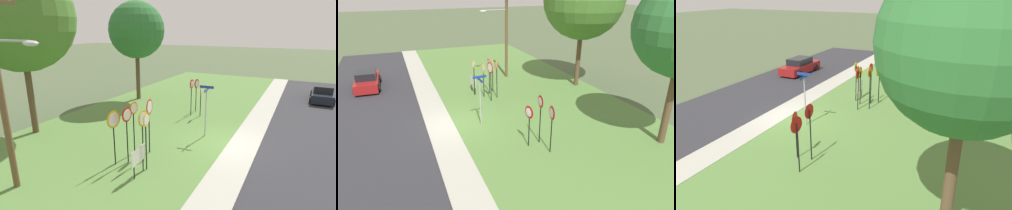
% 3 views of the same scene
% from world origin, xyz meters
% --- Properties ---
extents(ground_plane, '(160.00, 160.00, 0.00)m').
position_xyz_m(ground_plane, '(0.00, 0.00, 0.00)').
color(ground_plane, '#4C5B3D').
extents(road_asphalt, '(44.00, 6.40, 0.01)m').
position_xyz_m(road_asphalt, '(0.00, -4.80, 0.01)').
color(road_asphalt, '#2D2D33').
rests_on(road_asphalt, ground_plane).
extents(sidewalk_strip, '(44.00, 1.60, 0.06)m').
position_xyz_m(sidewalk_strip, '(0.00, -0.80, 0.03)').
color(sidewalk_strip, '#ADAA9E').
rests_on(sidewalk_strip, ground_plane).
extents(grass_median, '(44.00, 12.00, 0.04)m').
position_xyz_m(grass_median, '(0.00, 6.00, 0.02)').
color(grass_median, '#567F3D').
rests_on(grass_median, ground_plane).
extents(stop_sign_near_left, '(0.62, 0.10, 2.72)m').
position_xyz_m(stop_sign_near_left, '(-3.30, 3.88, 1.97)').
color(stop_sign_near_left, black).
rests_on(stop_sign_near_left, grass_median).
extents(stop_sign_near_right, '(0.76, 0.15, 2.81)m').
position_xyz_m(stop_sign_near_right, '(-2.84, 3.27, 2.10)').
color(stop_sign_near_right, black).
rests_on(stop_sign_near_right, grass_median).
extents(stop_sign_far_left, '(0.79, 0.14, 2.62)m').
position_xyz_m(stop_sign_far_left, '(-4.66, 4.03, 1.96)').
color(stop_sign_far_left, black).
rests_on(stop_sign_far_left, grass_median).
extents(stop_sign_far_center, '(0.68, 0.10, 2.72)m').
position_xyz_m(stop_sign_far_center, '(-4.22, 3.62, 2.00)').
color(stop_sign_far_center, black).
rests_on(stop_sign_far_center, grass_median).
extents(stop_sign_far_right, '(0.60, 0.12, 2.67)m').
position_xyz_m(stop_sign_far_right, '(-4.38, 2.51, 1.93)').
color(stop_sign_far_right, black).
rests_on(stop_sign_far_right, grass_median).
extents(stop_sign_center_tall, '(0.75, 0.09, 2.54)m').
position_xyz_m(stop_sign_center_tall, '(-3.81, 3.04, 1.90)').
color(stop_sign_center_tall, black).
rests_on(stop_sign_center_tall, grass_median).
extents(yield_sign_near_left, '(0.66, 0.16, 2.23)m').
position_xyz_m(yield_sign_near_left, '(3.83, 3.04, 1.69)').
color(yield_sign_near_left, black).
rests_on(yield_sign_near_left, grass_median).
extents(yield_sign_near_right, '(0.69, 0.13, 2.49)m').
position_xyz_m(yield_sign_near_right, '(4.80, 3.77, 1.89)').
color(yield_sign_near_right, black).
rests_on(yield_sign_near_right, grass_median).
extents(yield_sign_far_left, '(0.66, 0.11, 2.65)m').
position_xyz_m(yield_sign_far_left, '(3.71, 3.72, 2.01)').
color(yield_sign_far_left, black).
rests_on(yield_sign_far_left, grass_median).
extents(street_name_post, '(0.96, 0.82, 3.01)m').
position_xyz_m(street_name_post, '(0.51, 1.53, 1.83)').
color(street_name_post, '#9EA0A8').
rests_on(street_name_post, grass_median).
extents(utility_pole, '(2.10, 2.43, 7.94)m').
position_xyz_m(utility_pole, '(-7.91, 6.28, 4.36)').
color(utility_pole, brown).
rests_on(utility_pole, grass_median).
extents(notice_board, '(1.10, 0.10, 1.25)m').
position_xyz_m(notice_board, '(-4.93, 2.59, 0.87)').
color(notice_board, black).
rests_on(notice_board, grass_median).
extents(parked_hatchback_near, '(4.35, 1.97, 1.39)m').
position_xyz_m(parked_hatchback_near, '(-9.20, -4.97, 0.64)').
color(parked_hatchback_near, maroon).
rests_on(parked_hatchback_near, road_asphalt).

